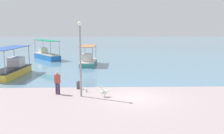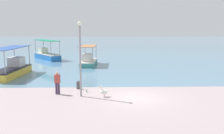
{
  "view_description": "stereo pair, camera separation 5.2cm",
  "coord_description": "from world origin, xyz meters",
  "views": [
    {
      "loc": [
        -2.09,
        -16.91,
        5.04
      ],
      "look_at": [
        -1.48,
        4.68,
        1.4
      ],
      "focal_mm": 40.0,
      "sensor_mm": 36.0,
      "label": 1
    },
    {
      "loc": [
        -2.04,
        -16.91,
        5.04
      ],
      "look_at": [
        -1.48,
        4.68,
        1.4
      ],
      "focal_mm": 40.0,
      "sensor_mm": 36.0,
      "label": 2
    }
  ],
  "objects": [
    {
      "name": "ground",
      "position": [
        0.0,
        0.0,
        0.0
      ],
      "size": [
        120.0,
        120.0,
        0.0
      ],
      "primitive_type": "plane",
      "color": "gray"
    },
    {
      "name": "pelican",
      "position": [
        -2.18,
        0.22,
        0.38
      ],
      "size": [
        0.8,
        0.4,
        0.8
      ],
      "color": "#E0997A",
      "rests_on": "ground"
    },
    {
      "name": "fishing_boat_far_left",
      "position": [
        -11.48,
        8.01,
        0.67
      ],
      "size": [
        2.5,
        6.26,
        2.85
      ],
      "color": "gold",
      "rests_on": "harbor_water"
    },
    {
      "name": "harbor_water",
      "position": [
        0.0,
        48.0,
        0.0
      ],
      "size": [
        110.0,
        90.0,
        0.0
      ],
      "primitive_type": "cube",
      "color": "slate",
      "rests_on": "ground"
    },
    {
      "name": "lamp_post",
      "position": [
        -3.81,
        0.4,
        2.99
      ],
      "size": [
        0.28,
        0.28,
        5.28
      ],
      "color": "gray",
      "rests_on": "ground"
    },
    {
      "name": "mooring_bollard",
      "position": [
        -4.24,
        2.52,
        0.36
      ],
      "size": [
        0.29,
        0.29,
        0.68
      ],
      "color": "#47474C",
      "rests_on": "ground"
    },
    {
      "name": "fishing_boat_center",
      "position": [
        -10.82,
        20.32,
        0.65
      ],
      "size": [
        4.92,
        5.76,
        2.82
      ],
      "color": "blue",
      "rests_on": "harbor_water"
    },
    {
      "name": "fisherman_standing",
      "position": [
        -5.58,
        0.99,
        0.91
      ],
      "size": [
        0.42,
        0.26,
        1.69
      ],
      "color": "#432B49",
      "rests_on": "ground"
    },
    {
      "name": "glass_bottle",
      "position": [
        -3.49,
        1.48,
        0.11
      ],
      "size": [
        0.07,
        0.07,
        0.27
      ],
      "color": "#3F7F4C",
      "rests_on": "ground"
    },
    {
      "name": "fishing_boat_far_right",
      "position": [
        -4.2,
        14.38,
        0.58
      ],
      "size": [
        2.1,
        4.9,
        2.47
      ],
      "color": "teal",
      "rests_on": "harbor_water"
    }
  ]
}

